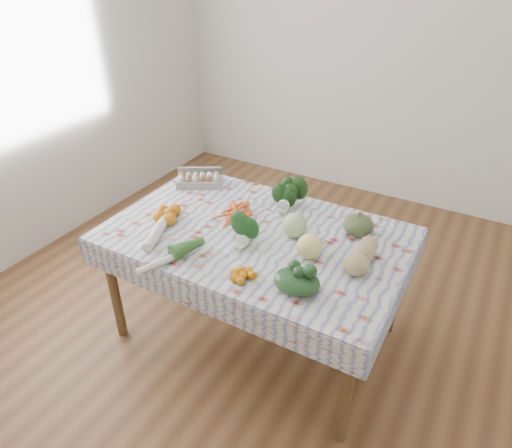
# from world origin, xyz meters

# --- Properties ---
(ground) EXTENTS (4.50, 4.50, 0.00)m
(ground) POSITION_xyz_m (0.00, 0.00, 0.00)
(ground) COLOR brown
(ground) RESTS_ON ground
(wall_back) EXTENTS (4.00, 0.04, 2.80)m
(wall_back) POSITION_xyz_m (0.00, 2.25, 1.40)
(wall_back) COLOR silver
(wall_back) RESTS_ON ground
(dining_table) EXTENTS (1.60, 1.00, 0.75)m
(dining_table) POSITION_xyz_m (0.00, 0.00, 0.68)
(dining_table) COLOR brown
(dining_table) RESTS_ON ground
(tablecloth) EXTENTS (1.66, 1.06, 0.01)m
(tablecloth) POSITION_xyz_m (0.00, 0.00, 0.76)
(tablecloth) COLOR silver
(tablecloth) RESTS_ON dining_table
(egg_carton) EXTENTS (0.32, 0.25, 0.08)m
(egg_carton) POSITION_xyz_m (-0.61, 0.31, 0.80)
(egg_carton) COLOR #A0A09C
(egg_carton) RESTS_ON tablecloth
(carrot_bunch) EXTENTS (0.25, 0.23, 0.04)m
(carrot_bunch) POSITION_xyz_m (-0.18, 0.08, 0.78)
(carrot_bunch) COLOR orange
(carrot_bunch) RESTS_ON tablecloth
(kale_bunch) EXTENTS (0.23, 0.21, 0.16)m
(kale_bunch) POSITION_xyz_m (0.01, 0.34, 0.84)
(kale_bunch) COLOR #173811
(kale_bunch) RESTS_ON tablecloth
(kabocha_squash) EXTENTS (0.20, 0.20, 0.11)m
(kabocha_squash) POSITION_xyz_m (0.50, 0.28, 0.82)
(kabocha_squash) COLOR #44552C
(kabocha_squash) RESTS_ON tablecloth
(cabbage) EXTENTS (0.18, 0.18, 0.14)m
(cabbage) POSITION_xyz_m (0.20, 0.08, 0.83)
(cabbage) COLOR #B5D490
(cabbage) RESTS_ON tablecloth
(butternut_squash) EXTENTS (0.12, 0.27, 0.12)m
(butternut_squash) POSITION_xyz_m (0.61, 0.00, 0.82)
(butternut_squash) COLOR tan
(butternut_squash) RESTS_ON tablecloth
(orange_cluster) EXTENTS (0.30, 0.30, 0.08)m
(orange_cluster) POSITION_xyz_m (-0.51, -0.13, 0.80)
(orange_cluster) COLOR orange
(orange_cluster) RESTS_ON tablecloth
(broccoli) EXTENTS (0.18, 0.18, 0.11)m
(broccoli) POSITION_xyz_m (-0.00, -0.11, 0.82)
(broccoli) COLOR #194617
(broccoli) RESTS_ON tablecloth
(mandarin_cluster) EXTENTS (0.20, 0.20, 0.05)m
(mandarin_cluster) POSITION_xyz_m (0.15, -0.38, 0.79)
(mandarin_cluster) COLOR orange
(mandarin_cluster) RESTS_ON tablecloth
(grapefruit) EXTENTS (0.17, 0.17, 0.13)m
(grapefruit) POSITION_xyz_m (0.35, -0.06, 0.83)
(grapefruit) COLOR #F4F077
(grapefruit) RESTS_ON tablecloth
(spinach_bag) EXTENTS (0.27, 0.25, 0.10)m
(spinach_bag) POSITION_xyz_m (0.41, -0.33, 0.81)
(spinach_bag) COLOR #173217
(spinach_bag) RESTS_ON tablecloth
(daikon) EXTENTS (0.19, 0.39, 0.06)m
(daikon) POSITION_xyz_m (-0.47, -0.27, 0.79)
(daikon) COLOR silver
(daikon) RESTS_ON tablecloth
(leek) EXTENTS (0.17, 0.37, 0.04)m
(leek) POSITION_xyz_m (-0.25, -0.45, 0.78)
(leek) COLOR silver
(leek) RESTS_ON tablecloth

